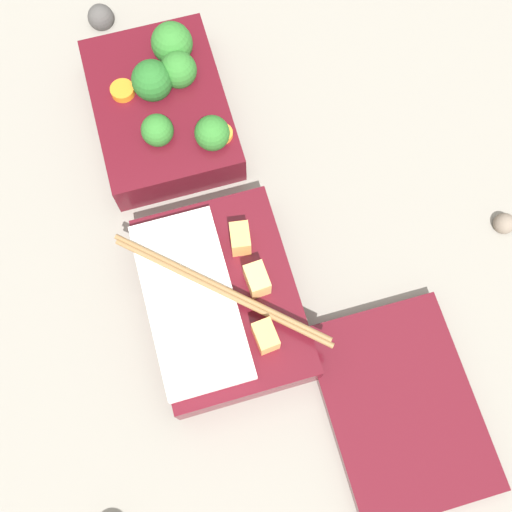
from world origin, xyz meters
name	(u,v)px	position (x,y,z in m)	size (l,w,h in m)	color
ground_plane	(200,217)	(0.00, 0.00, 0.00)	(3.00, 3.00, 0.00)	gray
bento_tray_vegetable	(164,104)	(-0.12, -0.01, 0.03)	(0.19, 0.13, 0.07)	#510F19
bento_tray_rice	(219,299)	(0.10, 0.00, 0.02)	(0.19, 0.17, 0.07)	#510F19
bento_lid	(400,406)	(0.23, 0.13, 0.01)	(0.18, 0.13, 0.01)	#510F19
pebble_0	(504,223)	(0.09, 0.29, 0.01)	(0.02, 0.02, 0.02)	#7A6B5B
pebble_2	(101,18)	(-0.27, -0.05, 0.01)	(0.03, 0.03, 0.03)	#474442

